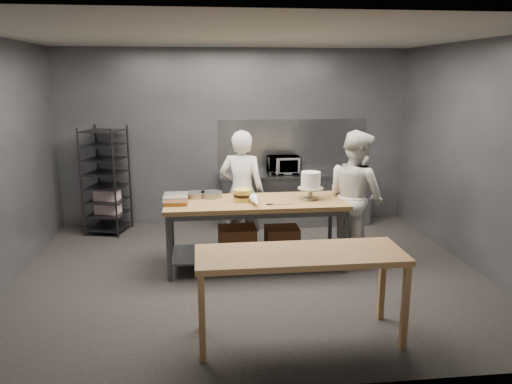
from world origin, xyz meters
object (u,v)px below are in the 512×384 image
near_counter (300,261)px  chef_behind (242,192)px  layer_cake (243,195)px  frosted_cake_stand (311,182)px  work_table (256,225)px  speed_rack (106,181)px  chef_right (355,197)px  microwave (284,165)px

near_counter → chef_behind: chef_behind is taller
near_counter → layer_cake: bearing=100.8°
near_counter → frosted_cake_stand: (0.54, 1.97, 0.34)m
work_table → speed_rack: size_ratio=1.37×
speed_rack → chef_right: chef_right is taller
microwave → frosted_cake_stand: size_ratio=1.46×
layer_cake → work_table: bearing=2.6°
microwave → layer_cake: size_ratio=2.22×
speed_rack → frosted_cake_stand: (2.99, -1.82, 0.30)m
chef_right → layer_cake: 1.58m
speed_rack → microwave: (2.96, 0.08, 0.19)m
frosted_cake_stand → microwave: bearing=91.2°
chef_behind → frosted_cake_stand: size_ratio=4.83×
near_counter → microwave: size_ratio=3.69×
chef_right → frosted_cake_stand: size_ratio=4.93×
near_counter → chef_right: chef_right is taller
chef_behind → microwave: chef_behind is taller
chef_behind → microwave: (0.83, 1.26, 0.15)m
near_counter → speed_rack: size_ratio=1.14×
chef_behind → chef_right: (1.53, -0.55, 0.02)m
speed_rack → chef_right: bearing=-25.4°
chef_right → microwave: chef_right is taller
frosted_cake_stand → layer_cake: size_ratio=1.52×
near_counter → layer_cake: size_ratio=8.20×
chef_right → frosted_cake_stand: 0.70m
work_table → chef_behind: chef_behind is taller
speed_rack → frosted_cake_stand: bearing=-31.2°
near_counter → chef_behind: bearing=97.2°
chef_right → work_table: bearing=70.7°
chef_right → microwave: bearing=-1.7°
chef_behind → frosted_cake_stand: chef_behind is taller
microwave → frosted_cake_stand: 1.90m
near_counter → microwave: (0.50, 3.87, 0.24)m
near_counter → frosted_cake_stand: 2.07m
near_counter → chef_right: bearing=59.8°
speed_rack → layer_cake: 2.76m
work_table → chef_right: bearing=3.3°
near_counter → microwave: 3.91m
work_table → chef_right: 1.44m
chef_behind → microwave: 1.52m
frosted_cake_stand → layer_cake: bearing=-179.7°
near_counter → speed_rack: speed_rack is taller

